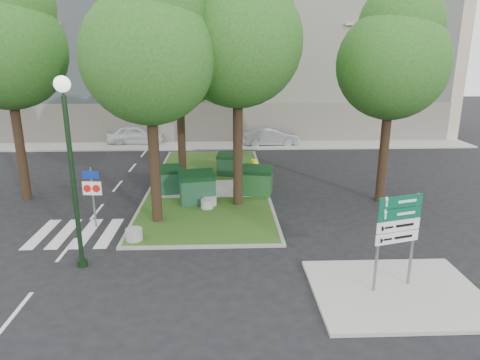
{
  "coord_description": "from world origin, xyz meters",
  "views": [
    {
      "loc": [
        1.35,
        -14.68,
        6.89
      ],
      "look_at": [
        2.01,
        2.07,
        2.0
      ],
      "focal_mm": 32.0,
      "sensor_mm": 36.0,
      "label": 1
    }
  ],
  "objects_px": {
    "dumpster_a": "(168,180)",
    "traffic_sign_pole": "(92,189)",
    "tree_street_left": "(7,38)",
    "dumpster_c": "(229,164)",
    "car_silver": "(271,137)",
    "street_lamp": "(70,152)",
    "dumpster_b": "(197,188)",
    "car_white": "(136,135)",
    "tree_median_near_left": "(150,44)",
    "directional_sign": "(397,228)",
    "tree_median_far": "(238,30)",
    "litter_bin": "(254,166)",
    "bollard_mid": "(210,201)",
    "tree_median_mid": "(180,54)",
    "tree_street_right": "(395,53)",
    "dumpster_d": "(257,181)",
    "bollard_left": "(134,234)",
    "bollard_right": "(207,204)",
    "tree_median_near_right": "(240,29)"
  },
  "relations": [
    {
      "from": "tree_street_left",
      "to": "traffic_sign_pole",
      "type": "xyz_separation_m",
      "value": [
        4.39,
        -3.92,
        -5.99
      ]
    },
    {
      "from": "dumpster_a",
      "to": "traffic_sign_pole",
      "type": "relative_size",
      "value": 0.63
    },
    {
      "from": "dumpster_b",
      "to": "street_lamp",
      "type": "relative_size",
      "value": 0.29
    },
    {
      "from": "tree_street_right",
      "to": "dumpster_c",
      "type": "relative_size",
      "value": 6.43
    },
    {
      "from": "directional_sign",
      "to": "dumpster_c",
      "type": "bearing_deg",
      "value": 94.02
    },
    {
      "from": "dumpster_b",
      "to": "car_white",
      "type": "xyz_separation_m",
      "value": [
        -5.75,
        14.76,
        -0.09
      ]
    },
    {
      "from": "street_lamp",
      "to": "car_silver",
      "type": "xyz_separation_m",
      "value": [
        8.59,
        19.89,
        -3.26
      ]
    },
    {
      "from": "tree_street_right",
      "to": "litter_bin",
      "type": "height_order",
      "value": "tree_street_right"
    },
    {
      "from": "dumpster_a",
      "to": "directional_sign",
      "type": "distance_m",
      "value": 12.58
    },
    {
      "from": "tree_median_mid",
      "to": "dumpster_b",
      "type": "height_order",
      "value": "tree_median_mid"
    },
    {
      "from": "dumpster_b",
      "to": "directional_sign",
      "type": "distance_m",
      "value": 10.28
    },
    {
      "from": "dumpster_c",
      "to": "dumpster_d",
      "type": "xyz_separation_m",
      "value": [
        1.32,
        -3.73,
        0.06
      ]
    },
    {
      "from": "dumpster_b",
      "to": "dumpster_a",
      "type": "bearing_deg",
      "value": 122.5
    },
    {
      "from": "car_silver",
      "to": "street_lamp",
      "type": "bearing_deg",
      "value": 153.44
    },
    {
      "from": "car_silver",
      "to": "tree_median_far",
      "type": "bearing_deg",
      "value": 153.57
    },
    {
      "from": "directional_sign",
      "to": "car_white",
      "type": "height_order",
      "value": "directional_sign"
    },
    {
      "from": "tree_median_near_left",
      "to": "tree_street_right",
      "type": "xyz_separation_m",
      "value": [
        10.5,
        2.5,
        -0.33
      ]
    },
    {
      "from": "tree_median_far",
      "to": "litter_bin",
      "type": "distance_m",
      "value": 8.07
    },
    {
      "from": "tree_median_mid",
      "to": "car_silver",
      "type": "height_order",
      "value": "tree_median_mid"
    },
    {
      "from": "tree_median_near_right",
      "to": "bollard_right",
      "type": "relative_size",
      "value": 19.96
    },
    {
      "from": "car_silver",
      "to": "litter_bin",
      "type": "bearing_deg",
      "value": 163.9
    },
    {
      "from": "dumpster_b",
      "to": "directional_sign",
      "type": "height_order",
      "value": "directional_sign"
    },
    {
      "from": "tree_median_near_left",
      "to": "traffic_sign_pole",
      "type": "relative_size",
      "value": 4.07
    },
    {
      "from": "dumpster_b",
      "to": "bollard_mid",
      "type": "height_order",
      "value": "dumpster_b"
    },
    {
      "from": "directional_sign",
      "to": "tree_median_near_right",
      "type": "bearing_deg",
      "value": 102.82
    },
    {
      "from": "tree_median_far",
      "to": "bollard_left",
      "type": "xyz_separation_m",
      "value": [
        -4.39,
        -11.56,
        -7.97
      ]
    },
    {
      "from": "tree_street_left",
      "to": "dumpster_c",
      "type": "xyz_separation_m",
      "value": [
        10.09,
        3.63,
        -6.9
      ]
    },
    {
      "from": "dumpster_d",
      "to": "dumpster_a",
      "type": "bearing_deg",
      "value": -173.78
    },
    {
      "from": "bollard_right",
      "to": "car_white",
      "type": "bearing_deg",
      "value": 111.83
    },
    {
      "from": "tree_street_left",
      "to": "car_silver",
      "type": "height_order",
      "value": "tree_street_left"
    },
    {
      "from": "tree_street_left",
      "to": "traffic_sign_pole",
      "type": "relative_size",
      "value": 4.25
    },
    {
      "from": "tree_median_far",
      "to": "car_white",
      "type": "distance_m",
      "value": 13.26
    },
    {
      "from": "directional_sign",
      "to": "litter_bin",
      "type": "bearing_deg",
      "value": 87.23
    },
    {
      "from": "tree_median_near_right",
      "to": "litter_bin",
      "type": "xyz_separation_m",
      "value": [
        1.11,
        5.77,
        -7.5
      ]
    },
    {
      "from": "bollard_mid",
      "to": "litter_bin",
      "type": "distance_m",
      "value": 6.49
    },
    {
      "from": "dumpster_d",
      "to": "bollard_right",
      "type": "xyz_separation_m",
      "value": [
        -2.44,
        -2.01,
        -0.49
      ]
    },
    {
      "from": "dumpster_d",
      "to": "bollard_left",
      "type": "distance_m",
      "value": 7.49
    },
    {
      "from": "bollard_right",
      "to": "litter_bin",
      "type": "height_order",
      "value": "litter_bin"
    },
    {
      "from": "tree_street_left",
      "to": "dumpster_b",
      "type": "relative_size",
      "value": 5.93
    },
    {
      "from": "dumpster_c",
      "to": "car_white",
      "type": "distance_m",
      "value": 12.26
    },
    {
      "from": "litter_bin",
      "to": "directional_sign",
      "type": "height_order",
      "value": "directional_sign"
    },
    {
      "from": "bollard_left",
      "to": "bollard_mid",
      "type": "xyz_separation_m",
      "value": [
        2.78,
        3.85,
        -0.0
      ]
    },
    {
      "from": "dumpster_d",
      "to": "dumpster_c",
      "type": "bearing_deg",
      "value": 121.35
    },
    {
      "from": "street_lamp",
      "to": "dumpster_b",
      "type": "bearing_deg",
      "value": 59.4
    },
    {
      "from": "dumpster_b",
      "to": "bollard_right",
      "type": "height_order",
      "value": "dumpster_b"
    },
    {
      "from": "tree_median_mid",
      "to": "bollard_left",
      "type": "distance_m",
      "value": 10.89
    },
    {
      "from": "dumpster_c",
      "to": "bollard_left",
      "type": "bearing_deg",
      "value": -101.49
    },
    {
      "from": "tree_median_far",
      "to": "litter_bin",
      "type": "relative_size",
      "value": 16.12
    },
    {
      "from": "tree_median_near_left",
      "to": "directional_sign",
      "type": "height_order",
      "value": "tree_median_near_left"
    },
    {
      "from": "dumpster_c",
      "to": "car_silver",
      "type": "distance_m",
      "value": 9.53
    }
  ]
}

